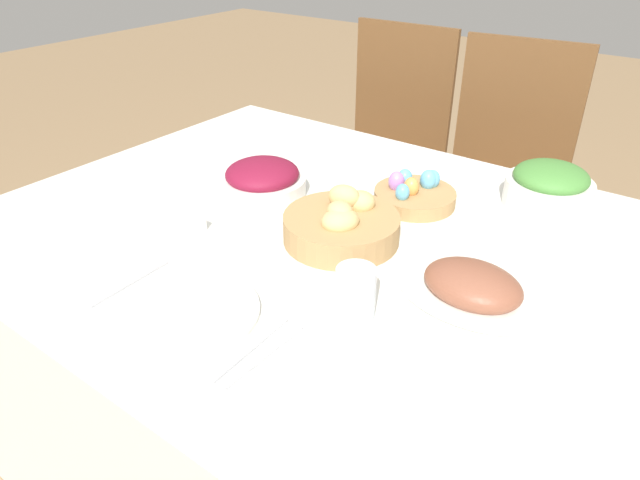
% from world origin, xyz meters
% --- Properties ---
extents(ground_plane, '(12.00, 12.00, 0.00)m').
position_xyz_m(ground_plane, '(0.00, 0.00, 0.00)').
color(ground_plane, '#937551').
extents(dining_table, '(1.66, 1.20, 0.76)m').
position_xyz_m(dining_table, '(0.00, 0.00, 0.38)').
color(dining_table, silver).
rests_on(dining_table, ground).
extents(chair_far_center, '(0.46, 0.46, 1.02)m').
position_xyz_m(chair_far_center, '(0.02, 0.96, 0.54)').
color(chair_far_center, brown).
rests_on(chair_far_center, ground).
extents(chair_far_left, '(0.42, 0.42, 1.02)m').
position_xyz_m(chair_far_left, '(-0.46, 0.96, 0.54)').
color(chair_far_left, brown).
rests_on(chair_far_left, ground).
extents(bread_basket, '(0.25, 0.25, 0.11)m').
position_xyz_m(bread_basket, '(-0.00, -0.01, 0.80)').
color(bread_basket, '#AD8451').
rests_on(bread_basket, dining_table).
extents(egg_basket, '(0.20, 0.20, 0.08)m').
position_xyz_m(egg_basket, '(0.04, 0.25, 0.78)').
color(egg_basket, '#AD8451').
rests_on(egg_basket, dining_table).
extents(ham_platter, '(0.29, 0.20, 0.07)m').
position_xyz_m(ham_platter, '(0.31, -0.04, 0.78)').
color(ham_platter, white).
rests_on(ham_platter, dining_table).
extents(green_salad_bowl, '(0.21, 0.21, 0.11)m').
position_xyz_m(green_salad_bowl, '(0.30, 0.43, 0.81)').
color(green_salad_bowl, white).
rests_on(green_salad_bowl, dining_table).
extents(beet_salad_bowl, '(0.22, 0.22, 0.09)m').
position_xyz_m(beet_salad_bowl, '(-0.30, 0.06, 0.80)').
color(beet_salad_bowl, white).
rests_on(beet_salad_bowl, dining_table).
extents(dinner_plate, '(0.27, 0.27, 0.01)m').
position_xyz_m(dinner_plate, '(-0.08, -0.39, 0.76)').
color(dinner_plate, white).
rests_on(dinner_plate, dining_table).
extents(fork, '(0.02, 0.19, 0.00)m').
position_xyz_m(fork, '(-0.24, -0.39, 0.76)').
color(fork, '#B7B7BC').
rests_on(fork, dining_table).
extents(knife, '(0.02, 0.19, 0.00)m').
position_xyz_m(knife, '(0.08, -0.39, 0.76)').
color(knife, '#B7B7BC').
rests_on(knife, dining_table).
extents(spoon, '(0.02, 0.19, 0.00)m').
position_xyz_m(spoon, '(0.11, -0.39, 0.76)').
color(spoon, '#B7B7BC').
rests_on(spoon, dining_table).
extents(drinking_cup, '(0.07, 0.07, 0.10)m').
position_xyz_m(drinking_cup, '(0.17, -0.21, 0.81)').
color(drinking_cup, silver).
rests_on(drinking_cup, dining_table).
extents(butter_dish, '(0.11, 0.07, 0.03)m').
position_xyz_m(butter_dish, '(-0.33, -0.19, 0.77)').
color(butter_dish, white).
rests_on(butter_dish, dining_table).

